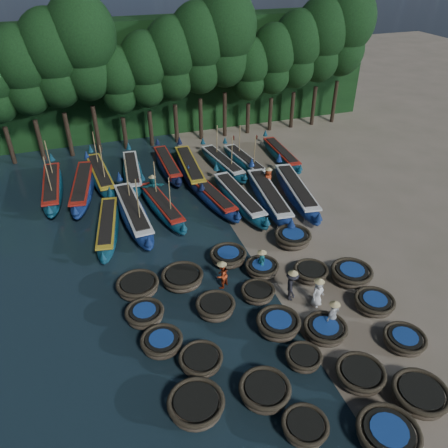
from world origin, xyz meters
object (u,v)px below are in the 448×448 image
object	(u,v)px
long_boat_5	(211,196)
fisherman_4	(333,315)
coracle_2	(305,427)
coracle_9	(404,340)
coracle_21	(182,278)
coracle_23	(262,268)
coracle_24	(293,238)
long_boat_15	(222,163)
fisherman_6	(268,179)
long_boat_4	(162,206)
coracle_14	(374,303)
coracle_13	(325,330)
coracle_18	(311,273)
long_boat_6	(239,198)
fisherman_5	(153,187)
coracle_5	(196,405)
coracle_16	(216,307)
long_boat_9	(52,187)
long_boat_12	(132,172)
coracle_6	(265,391)
coracle_4	(420,395)
coracle_15	(145,315)
long_boat_17	(281,154)
coracle_12	(278,324)
long_boat_2	(108,226)
coracle_10	(162,343)
fisherman_1	(262,261)
coracle_22	(228,256)
long_boat_14	(190,168)
coracle_7	(303,358)
coracle_17	(258,293)
fisherman_3	(292,285)
long_boat_3	(133,213)
coracle_3	(388,435)
long_boat_7	(269,197)
long_boat_13	(168,165)
long_boat_11	(100,175)
coracle_20	(138,286)
fisherman_0	(318,292)
coracle_11	(201,360)

from	to	relation	value
long_boat_5	fisherman_4	distance (m)	13.23
coracle_2	coracle_9	distance (m)	6.68
coracle_21	long_boat_5	world-z (taller)	long_boat_5
coracle_23	coracle_24	bearing A→B (deg)	34.06
long_boat_15	fisherman_6	xyz separation A→B (m)	(2.00, -4.48, 0.41)
long_boat_4	long_boat_5	world-z (taller)	long_boat_4
coracle_14	long_boat_5	xyz separation A→B (m)	(-4.46, 12.69, 0.12)
coracle_13	coracle_18	distance (m)	4.13
long_boat_6	fisherman_5	size ratio (longest dim) A/B	4.34
coracle_13	coracle_5	bearing A→B (deg)	-164.90
coracle_16	long_boat_15	world-z (taller)	long_boat_15
long_boat_9	fisherman_4	xyz separation A→B (m)	(12.28, -17.96, 0.27)
long_boat_12	coracle_6	bearing A→B (deg)	-79.81
coracle_4	coracle_15	distance (m)	12.37
long_boat_17	coracle_15	bearing A→B (deg)	-132.07
coracle_12	coracle_15	size ratio (longest dim) A/B	1.21
coracle_5	fisherman_4	size ratio (longest dim) A/B	1.29
coracle_12	long_boat_9	distance (m)	19.94
long_boat_2	long_boat_5	distance (m)	7.42
coracle_10	fisherman_1	size ratio (longest dim) A/B	1.24
coracle_2	coracle_6	xyz separation A→B (m)	(-0.81, 1.86, 0.05)
coracle_22	long_boat_2	world-z (taller)	long_boat_2
coracle_6	coracle_10	xyz separation A→B (m)	(-3.33, 3.85, -0.04)
coracle_6	long_boat_14	xyz separation A→B (m)	(2.47, 20.24, 0.15)
coracle_7	coracle_13	bearing A→B (deg)	33.18
coracle_24	long_boat_9	size ratio (longest dim) A/B	0.26
coracle_17	coracle_18	bearing A→B (deg)	9.06
fisherman_3	fisherman_6	bearing A→B (deg)	1.77
long_boat_5	long_boat_12	size ratio (longest dim) A/B	0.95
coracle_14	long_boat_3	distance (m)	15.73
coracle_15	long_boat_12	size ratio (longest dim) A/B	0.23
fisherman_1	coracle_13	bearing A→B (deg)	1.20
coracle_24	fisherman_1	bearing A→B (deg)	-146.77
coracle_3	coracle_17	size ratio (longest dim) A/B	1.52
long_boat_7	fisherman_1	xyz separation A→B (m)	(-3.45, -6.76, 0.26)
coracle_5	fisherman_3	size ratio (longest dim) A/B	1.16
coracle_15	long_boat_14	bearing A→B (deg)	66.75
coracle_5	long_boat_13	distance (m)	21.56
coracle_18	fisherman_5	bearing A→B (deg)	118.82
coracle_14	fisherman_3	world-z (taller)	fisherman_3
coracle_18	long_boat_11	xyz separation A→B (m)	(-9.60, 15.31, 0.16)
coracle_3	long_boat_6	xyz separation A→B (m)	(0.91, 17.78, 0.13)
coracle_20	coracle_12	bearing A→B (deg)	-40.44
coracle_6	coracle_21	bearing A→B (deg)	99.84
coracle_13	long_boat_11	size ratio (longest dim) A/B	0.26
coracle_15	long_boat_6	bearing A→B (deg)	47.33
fisherman_4	fisherman_0	bearing A→B (deg)	-119.53
fisherman_3	fisherman_5	world-z (taller)	fisherman_5
coracle_7	coracle_24	xyz separation A→B (m)	(3.56, 8.17, 0.12)
coracle_11	coracle_20	world-z (taller)	coracle_20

